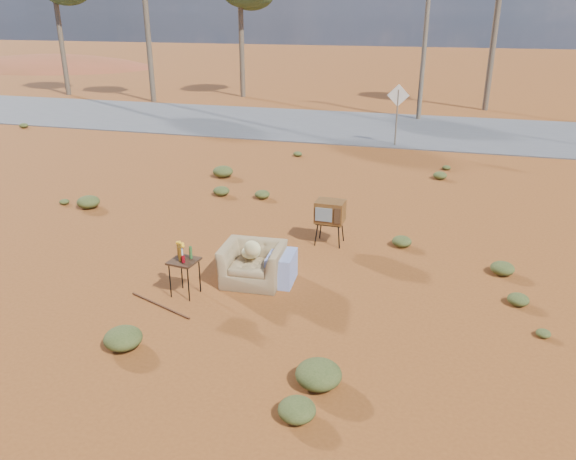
# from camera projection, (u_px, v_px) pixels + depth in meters

# --- Properties ---
(ground) EXTENTS (140.00, 140.00, 0.00)m
(ground) POSITION_uv_depth(u_px,v_px,m) (244.00, 287.00, 10.06)
(ground) COLOR brown
(ground) RESTS_ON ground
(highway) EXTENTS (140.00, 7.00, 0.04)m
(highway) POSITION_uv_depth(u_px,v_px,m) (366.00, 127.00, 23.49)
(highway) COLOR #565659
(highway) RESTS_ON ground
(dirt_mound) EXTENTS (26.00, 18.00, 2.00)m
(dirt_mound) POSITION_uv_depth(u_px,v_px,m) (49.00, 67.00, 48.05)
(dirt_mound) COLOR #9C3D25
(dirt_mound) RESTS_ON ground
(armchair) EXTENTS (1.31, 0.88, 0.95)m
(armchair) POSITION_uv_depth(u_px,v_px,m) (258.00, 259.00, 10.09)
(armchair) COLOR olive
(armchair) RESTS_ON ground
(tv_unit) EXTENTS (0.60, 0.50, 0.95)m
(tv_unit) POSITION_uv_depth(u_px,v_px,m) (330.00, 212.00, 11.67)
(tv_unit) COLOR black
(tv_unit) RESTS_ON ground
(side_table) EXTENTS (0.51, 0.51, 0.93)m
(side_table) POSITION_uv_depth(u_px,v_px,m) (183.00, 258.00, 9.58)
(side_table) COLOR #3A2215
(side_table) RESTS_ON ground
(rusty_bar) EXTENTS (1.33, 0.56, 0.04)m
(rusty_bar) POSITION_uv_depth(u_px,v_px,m) (160.00, 305.00, 9.40)
(rusty_bar) COLOR #512715
(rusty_bar) RESTS_ON ground
(road_sign) EXTENTS (0.78, 0.06, 2.19)m
(road_sign) POSITION_uv_depth(u_px,v_px,m) (398.00, 104.00, 19.88)
(road_sign) COLOR brown
(road_sign) RESTS_ON ground
(utility_pole_center) EXTENTS (1.40, 0.20, 8.00)m
(utility_pole_center) POSITION_uv_depth(u_px,v_px,m) (426.00, 21.00, 23.70)
(utility_pole_center) COLOR brown
(utility_pole_center) RESTS_ON ground
(scrub_patch) EXTENTS (17.49, 8.07, 0.33)m
(scrub_patch) POSITION_uv_depth(u_px,v_px,m) (272.00, 200.00, 14.17)
(scrub_patch) COLOR #495123
(scrub_patch) RESTS_ON ground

